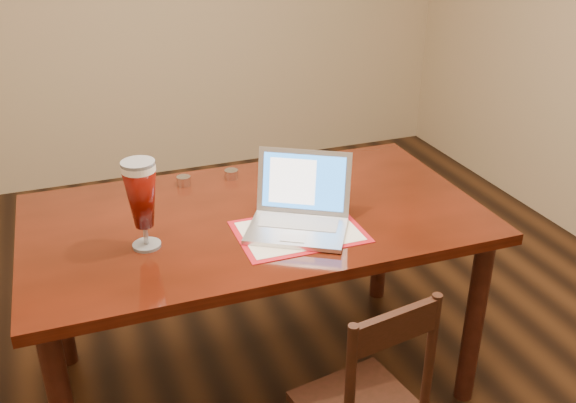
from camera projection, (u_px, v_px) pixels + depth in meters
name	position (u px, v px, depth m)	size (l,w,h in m)	color
ground	(270.00, 378.00, 2.90)	(5.00, 5.00, 0.00)	black
dining_table	(253.00, 234.00, 2.56)	(1.79, 1.02, 1.16)	#481409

